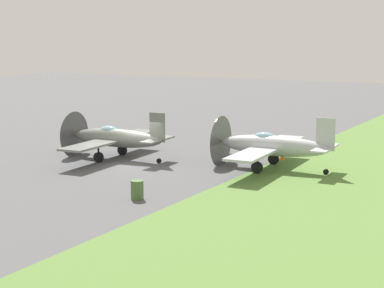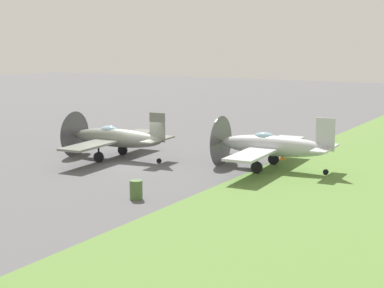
{
  "view_description": "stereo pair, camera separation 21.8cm",
  "coord_description": "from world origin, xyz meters",
  "px_view_note": "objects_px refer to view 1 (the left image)",
  "views": [
    {
      "loc": [
        -29.72,
        -21.25,
        7.34
      ],
      "look_at": [
        1.85,
        -2.93,
        1.23
      ],
      "focal_mm": 57.98,
      "sensor_mm": 36.0,
      "label": 1
    },
    {
      "loc": [
        -29.61,
        -21.44,
        7.34
      ],
      "look_at": [
        1.85,
        -2.93,
        1.23
      ],
      "focal_mm": 57.98,
      "sensor_mm": 36.0,
      "label": 2
    }
  ],
  "objects_px": {
    "airplane_wingman": "(271,146)",
    "runway_marker_cone": "(282,156)",
    "airplane_lead": "(115,138)",
    "ground_crew_chief": "(225,139)",
    "fuel_drum": "(137,190)"
  },
  "relations": [
    {
      "from": "airplane_lead",
      "to": "runway_marker_cone",
      "type": "relative_size",
      "value": 20.55
    },
    {
      "from": "airplane_wingman",
      "to": "fuel_drum",
      "type": "xyz_separation_m",
      "value": [
        -9.51,
        2.7,
        -0.93
      ]
    },
    {
      "from": "airplane_wingman",
      "to": "runway_marker_cone",
      "type": "relative_size",
      "value": 21.09
    },
    {
      "from": "airplane_lead",
      "to": "runway_marker_cone",
      "type": "distance_m",
      "value": 10.51
    },
    {
      "from": "airplane_lead",
      "to": "runway_marker_cone",
      "type": "height_order",
      "value": "airplane_lead"
    },
    {
      "from": "airplane_lead",
      "to": "runway_marker_cone",
      "type": "bearing_deg",
      "value": -65.21
    },
    {
      "from": "runway_marker_cone",
      "to": "fuel_drum",
      "type": "bearing_deg",
      "value": 170.23
    },
    {
      "from": "airplane_lead",
      "to": "airplane_wingman",
      "type": "height_order",
      "value": "airplane_wingman"
    },
    {
      "from": "runway_marker_cone",
      "to": "airplane_wingman",
      "type": "bearing_deg",
      "value": -170.13
    },
    {
      "from": "airplane_wingman",
      "to": "runway_marker_cone",
      "type": "xyz_separation_m",
      "value": [
        3.08,
        0.54,
        -1.16
      ]
    },
    {
      "from": "airplane_lead",
      "to": "ground_crew_chief",
      "type": "relative_size",
      "value": 5.23
    },
    {
      "from": "ground_crew_chief",
      "to": "runway_marker_cone",
      "type": "distance_m",
      "value": 4.33
    },
    {
      "from": "airplane_wingman",
      "to": "fuel_drum",
      "type": "bearing_deg",
      "value": 160.79
    },
    {
      "from": "airplane_wingman",
      "to": "ground_crew_chief",
      "type": "distance_m",
      "value": 5.97
    },
    {
      "from": "fuel_drum",
      "to": "runway_marker_cone",
      "type": "xyz_separation_m",
      "value": [
        12.59,
        -2.17,
        -0.23
      ]
    }
  ]
}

